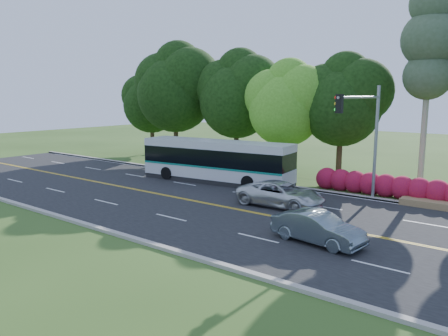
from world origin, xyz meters
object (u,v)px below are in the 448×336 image
Objects in this scene: suv at (281,194)px; traffic_signal at (366,126)px; transit_bus at (216,162)px; sedan at (318,228)px.

traffic_signal is at bearing -49.73° from suv.
traffic_signal is at bearing -6.75° from transit_bus.
transit_bus is at bearing 179.60° from traffic_signal.
traffic_signal is at bearing 14.07° from sedan.
suv reaches higher than sedan.
suv is (-4.55, 4.61, 0.03)m from sedan.
suv is at bearing -138.00° from traffic_signal.
transit_bus is at bearing 64.27° from suv.
traffic_signal reaches higher than suv.
sedan is at bearing -83.25° from traffic_signal.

